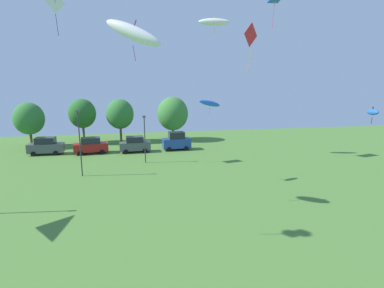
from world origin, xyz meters
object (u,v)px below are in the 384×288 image
object	(u,v)px
light_post_2	(145,136)
treeline_tree_2	(120,114)
kite_flying_9	(210,103)
kite_flying_7	(373,112)
parked_car_third_from_left	(135,144)
kite_flying_10	(133,33)
kite_flying_1	(55,4)
light_post_1	(80,140)
treeline_tree_3	(173,114)
kite_flying_3	(214,22)
treeline_tree_0	(29,119)
parked_car_second_from_left	(91,146)
parked_car_leftmost	(46,146)
kite_flying_4	(251,36)
parked_car_rightmost_in_row	(177,141)
treeline_tree_1	(82,114)

from	to	relation	value
light_post_2	treeline_tree_2	size ratio (longest dim) A/B	0.82
light_post_2	kite_flying_9	bearing A→B (deg)	-54.94
kite_flying_7	kite_flying_9	bearing A→B (deg)	173.37
kite_flying_9	parked_car_third_from_left	bearing A→B (deg)	116.43
treeline_tree_2	kite_flying_10	bearing A→B (deg)	-84.58
kite_flying_1	light_post_1	bearing A→B (deg)	-64.19
parked_car_third_from_left	treeline_tree_3	world-z (taller)	treeline_tree_3
kite_flying_3	treeline_tree_3	distance (m)	17.79
treeline_tree_0	treeline_tree_3	size ratio (longest dim) A/B	0.92
kite_flying_3	parked_car_second_from_left	world-z (taller)	kite_flying_3
kite_flying_10	light_post_2	distance (m)	16.71
kite_flying_10	parked_car_leftmost	world-z (taller)	kite_flying_10
kite_flying_1	kite_flying_4	xyz separation A→B (m)	(22.26, -0.79, -2.88)
parked_car_leftmost	parked_car_second_from_left	bearing A→B (deg)	-4.63
parked_car_third_from_left	treeline_tree_3	xyz separation A→B (m)	(6.45, 7.85, 3.47)
kite_flying_4	treeline_tree_0	xyz separation A→B (m)	(-29.98, 12.47, -10.89)
parked_car_rightmost_in_row	treeline_tree_1	bearing A→B (deg)	148.06
kite_flying_10	parked_car_rightmost_in_row	size ratio (longest dim) A/B	1.09
kite_flying_1	treeline_tree_3	distance (m)	23.86
kite_flying_4	light_post_2	world-z (taller)	kite_flying_4
kite_flying_3	kite_flying_9	size ratio (longest dim) A/B	1.69
kite_flying_1	parked_car_rightmost_in_row	size ratio (longest dim) A/B	1.11
kite_flying_3	parked_car_leftmost	size ratio (longest dim) A/B	0.88
treeline_tree_0	kite_flying_10	bearing A→B (deg)	-58.10
kite_flying_1	light_post_2	world-z (taller)	kite_flying_1
treeline_tree_1	light_post_2	bearing A→B (deg)	-56.17
kite_flying_4	parked_car_rightmost_in_row	bearing A→B (deg)	141.10
kite_flying_9	treeline_tree_0	distance (m)	31.07
treeline_tree_0	treeline_tree_2	bearing A→B (deg)	7.66
kite_flying_1	treeline_tree_2	size ratio (longest dim) A/B	0.65
parked_car_second_from_left	treeline_tree_3	xyz separation A→B (m)	(12.51, 7.53, 3.47)
kite_flying_4	treeline_tree_2	xyz separation A→B (m)	(-16.65, 14.27, -10.64)
kite_flying_7	treeline_tree_3	size ratio (longest dim) A/B	0.37
kite_flying_10	treeline_tree_1	world-z (taller)	kite_flying_10
parked_car_second_from_left	parked_car_rightmost_in_row	bearing A→B (deg)	-6.91
kite_flying_1	parked_car_rightmost_in_row	bearing A→B (deg)	23.07
kite_flying_9	parked_car_third_from_left	world-z (taller)	kite_flying_9
kite_flying_7	parked_car_leftmost	world-z (taller)	kite_flying_7
parked_car_second_from_left	treeline_tree_1	world-z (taller)	treeline_tree_1
kite_flying_7	light_post_2	size ratio (longest dim) A/B	0.47
kite_flying_9	treeline_tree_3	world-z (taller)	kite_flying_9
kite_flying_7	treeline_tree_0	size ratio (longest dim) A/B	0.41
kite_flying_7	kite_flying_10	world-z (taller)	kite_flying_10
treeline_tree_0	treeline_tree_2	distance (m)	13.45
parked_car_leftmost	treeline_tree_1	xyz separation A→B (m)	(3.91, 7.16, 3.69)
kite_flying_3	treeline_tree_0	distance (m)	30.71
kite_flying_4	parked_car_third_from_left	world-z (taller)	kite_flying_4
kite_flying_4	treeline_tree_2	bearing A→B (deg)	139.41
kite_flying_1	parked_car_second_from_left	distance (m)	18.14
kite_flying_3	parked_car_rightmost_in_row	distance (m)	17.11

